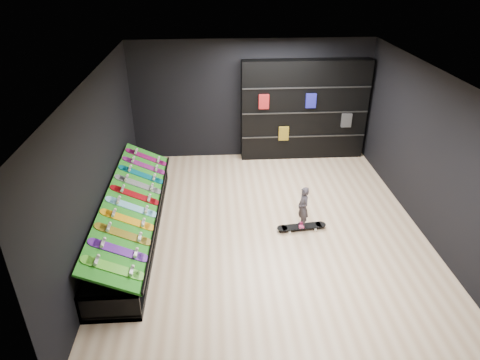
{
  "coord_description": "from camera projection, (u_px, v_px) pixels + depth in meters",
  "views": [
    {
      "loc": [
        -0.96,
        -6.88,
        4.81
      ],
      "look_at": [
        -0.5,
        0.2,
        1.0
      ],
      "focal_mm": 32.0,
      "sensor_mm": 36.0,
      "label": 1
    }
  ],
  "objects": [
    {
      "name": "back_shelving",
      "position": [
        304.0,
        110.0,
        10.78
      ],
      "size": [
        3.16,
        0.37,
        2.53
      ],
      "primitive_type": "cube",
      "color": "black",
      "rests_on": "ground"
    },
    {
      "name": "floor_skateboard",
      "position": [
        301.0,
        228.0,
        8.34
      ],
      "size": [
        1.0,
        0.32,
        0.09
      ],
      "primitive_type": null,
      "rotation": [
        0.0,
        0.0,
        0.11
      ],
      "color": "black",
      "rests_on": "ground"
    },
    {
      "name": "display_board_8",
      "position": [
        144.0,
        165.0,
        9.19
      ],
      "size": [
        0.93,
        0.22,
        0.5
      ],
      "primitive_type": null,
      "rotation": [
        0.0,
        0.44,
        0.0
      ],
      "color": "#2626BF",
      "rests_on": "turf_ramp"
    },
    {
      "name": "display_board_2",
      "position": [
        123.0,
        234.0,
        6.96
      ],
      "size": [
        0.93,
        0.22,
        0.5
      ],
      "primitive_type": null,
      "rotation": [
        0.0,
        0.44,
        0.0
      ],
      "color": "yellow",
      "rests_on": "turf_ramp"
    },
    {
      "name": "display_board_1",
      "position": [
        119.0,
        250.0,
        6.59
      ],
      "size": [
        0.93,
        0.22,
        0.5
      ],
      "primitive_type": null,
      "rotation": [
        0.0,
        0.44,
        0.0
      ],
      "color": "purple",
      "rests_on": "turf_ramp"
    },
    {
      "name": "wall_front",
      "position": [
        308.0,
        300.0,
        4.6
      ],
      "size": [
        6.0,
        0.02,
        3.0
      ],
      "primitive_type": "cube",
      "color": "black",
      "rests_on": "ground"
    },
    {
      "name": "ceiling",
      "position": [
        271.0,
        77.0,
        6.96
      ],
      "size": [
        6.0,
        7.0,
        0.01
      ],
      "primitive_type": "cube",
      "color": "white",
      "rests_on": "ground"
    },
    {
      "name": "display_board_4",
      "position": [
        132.0,
        207.0,
        7.71
      ],
      "size": [
        0.93,
        0.22,
        0.5
      ],
      "primitive_type": null,
      "rotation": [
        0.0,
        0.44,
        0.0
      ],
      "color": "#0CB2E5",
      "rests_on": "turf_ramp"
    },
    {
      "name": "turf_ramp",
      "position": [
        133.0,
        202.0,
        7.9
      ],
      "size": [
        0.92,
        4.5,
        0.46
      ],
      "primitive_type": "cube",
      "rotation": [
        0.0,
        0.44,
        0.0
      ],
      "color": "#186C11",
      "rests_on": "display_rack"
    },
    {
      "name": "floor",
      "position": [
        266.0,
        229.0,
        8.38
      ],
      "size": [
        6.0,
        7.0,
        0.01
      ],
      "primitive_type": "cube",
      "color": "beige",
      "rests_on": "ground"
    },
    {
      "name": "wall_back",
      "position": [
        251.0,
        100.0,
        10.75
      ],
      "size": [
        6.0,
        0.02,
        3.0
      ],
      "primitive_type": "cube",
      "color": "black",
      "rests_on": "ground"
    },
    {
      "name": "display_board_0",
      "position": [
        113.0,
        268.0,
        6.22
      ],
      "size": [
        0.93,
        0.22,
        0.5
      ],
      "primitive_type": null,
      "rotation": [
        0.0,
        0.44,
        0.0
      ],
      "color": "green",
      "rests_on": "turf_ramp"
    },
    {
      "name": "display_board_9",
      "position": [
        147.0,
        157.0,
        9.56
      ],
      "size": [
        0.93,
        0.22,
        0.5
      ],
      "primitive_type": null,
      "rotation": [
        0.0,
        0.44,
        0.0
      ],
      "color": "#E5198C",
      "rests_on": "turf_ramp"
    },
    {
      "name": "display_board_5",
      "position": [
        135.0,
        195.0,
        8.08
      ],
      "size": [
        0.93,
        0.22,
        0.5
      ],
      "primitive_type": null,
      "rotation": [
        0.0,
        0.44,
        0.0
      ],
      "color": "red",
      "rests_on": "turf_ramp"
    },
    {
      "name": "display_rack",
      "position": [
        133.0,
        223.0,
        8.12
      ],
      "size": [
        0.9,
        4.5,
        0.5
      ],
      "primitive_type": null,
      "color": "black",
      "rests_on": "ground"
    },
    {
      "name": "display_board_7",
      "position": [
        141.0,
        175.0,
        8.82
      ],
      "size": [
        0.93,
        0.22,
        0.5
      ],
      "primitive_type": null,
      "rotation": [
        0.0,
        0.44,
        0.0
      ],
      "color": "#0C8C99",
      "rests_on": "turf_ramp"
    },
    {
      "name": "wall_right",
      "position": [
        431.0,
        155.0,
        7.84
      ],
      "size": [
        0.02,
        7.0,
        3.0
      ],
      "primitive_type": "cube",
      "color": "black",
      "rests_on": "ground"
    },
    {
      "name": "display_board_3",
      "position": [
        128.0,
        220.0,
        7.34
      ],
      "size": [
        0.93,
        0.22,
        0.5
      ],
      "primitive_type": null,
      "rotation": [
        0.0,
        0.44,
        0.0
      ],
      "color": "yellow",
      "rests_on": "turf_ramp"
    },
    {
      "name": "wall_left",
      "position": [
        99.0,
        165.0,
        7.5
      ],
      "size": [
        0.02,
        7.0,
        3.0
      ],
      "primitive_type": "cube",
      "color": "black",
      "rests_on": "ground"
    },
    {
      "name": "display_board_6",
      "position": [
        138.0,
        184.0,
        8.45
      ],
      "size": [
        0.93,
        0.22,
        0.5
      ],
      "primitive_type": null,
      "rotation": [
        0.0,
        0.44,
        0.0
      ],
      "color": "black",
      "rests_on": "turf_ramp"
    },
    {
      "name": "child",
      "position": [
        303.0,
        215.0,
        8.2
      ],
      "size": [
        0.17,
        0.21,
        0.51
      ],
      "primitive_type": "imported",
      "rotation": [
        0.0,
        0.0,
        -1.4
      ],
      "color": "black",
      "rests_on": "floor_skateboard"
    }
  ]
}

